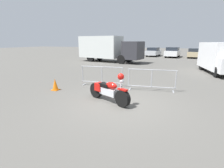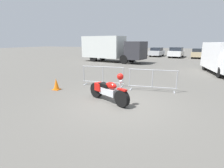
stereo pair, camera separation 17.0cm
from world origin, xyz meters
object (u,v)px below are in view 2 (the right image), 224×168
(delivery_van, at_px, (224,57))
(parked_car_black, at_px, (138,51))
(box_truck, at_px, (110,48))
(parked_car_silver, at_px, (157,52))
(motorcycle, at_px, (108,90))
(crowd_barrier_far, at_px, (152,80))
(pedestrian, at_px, (127,51))
(traffic_cone, at_px, (56,84))
(parked_car_yellow, at_px, (122,51))
(parked_car_tan, at_px, (198,53))
(parked_car_white, at_px, (176,52))
(parked_car_maroon, at_px, (105,51))
(crowd_barrier_near, at_px, (103,76))

(delivery_van, bearing_deg, parked_car_black, -154.15)
(box_truck, height_order, delivery_van, box_truck)
(parked_car_silver, bearing_deg, motorcycle, -170.21)
(crowd_barrier_far, xyz_separation_m, pedestrian, (-6.97, 17.20, 0.36))
(box_truck, relative_size, traffic_cone, 13.50)
(parked_car_black, height_order, traffic_cone, parked_car_black)
(parked_car_black, bearing_deg, crowd_barrier_far, -157.82)
(parked_car_yellow, relative_size, parked_car_tan, 1.00)
(parked_car_yellow, height_order, parked_car_white, parked_car_white)
(delivery_van, bearing_deg, parked_car_white, -174.00)
(crowd_barrier_far, xyz_separation_m, parked_car_yellow, (-9.20, 20.88, 0.14))
(parked_car_maroon, bearing_deg, crowd_barrier_far, -143.82)
(box_truck, bearing_deg, parked_car_white, 63.17)
(parked_car_tan, xyz_separation_m, traffic_cone, (-7.44, -21.98, -0.41))
(crowd_barrier_far, relative_size, parked_car_yellow, 0.56)
(pedestrian, bearing_deg, traffic_cone, -142.69)
(crowd_barrier_near, relative_size, parked_car_white, 0.51)
(crowd_barrier_near, bearing_deg, pedestrian, 103.95)
(traffic_cone, bearing_deg, delivery_van, 45.33)
(crowd_barrier_far, distance_m, pedestrian, 18.56)
(parked_car_silver, bearing_deg, parked_car_tan, -91.13)
(parked_car_yellow, bearing_deg, motorcycle, -155.87)
(parked_car_silver, xyz_separation_m, pedestrian, (-3.83, -3.81, 0.20))
(parked_car_maroon, height_order, pedestrian, pedestrian)
(crowd_barrier_near, bearing_deg, parked_car_silver, 91.20)
(crowd_barrier_near, distance_m, parked_car_white, 20.44)
(delivery_van, xyz_separation_m, parked_car_maroon, (-16.28, 13.57, -0.51))
(parked_car_white, bearing_deg, delivery_van, -157.32)
(box_truck, bearing_deg, parked_car_yellow, 111.69)
(parked_car_yellow, bearing_deg, parked_car_tan, -87.32)
(motorcycle, distance_m, traffic_cone, 3.22)
(delivery_van, height_order, traffic_cone, delivery_van)
(parked_car_maroon, bearing_deg, traffic_cone, -155.41)
(crowd_barrier_far, relative_size, pedestrian, 1.38)
(box_truck, bearing_deg, parked_car_silver, 78.47)
(parked_car_black, bearing_deg, box_truck, -179.92)
(crowd_barrier_near, height_order, box_truck, box_truck)
(crowd_barrier_near, bearing_deg, parked_car_maroon, 114.92)
(parked_car_maroon, distance_m, parked_car_silver, 9.11)
(crowd_barrier_near, bearing_deg, parked_car_black, 99.64)
(motorcycle, xyz_separation_m, parked_car_white, (1.25, 22.56, 0.29))
(box_truck, xyz_separation_m, parked_car_yellow, (-2.14, 10.02, -0.94))
(parked_car_maroon, height_order, parked_car_white, parked_car_white)
(motorcycle, xyz_separation_m, parked_car_silver, (-1.79, 23.29, 0.23))
(parked_car_black, relative_size, parked_car_white, 0.99)
(box_truck, relative_size, parked_car_black, 1.75)
(crowd_barrier_far, xyz_separation_m, parked_car_maroon, (-12.24, 20.54, 0.18))
(delivery_van, bearing_deg, crowd_barrier_far, -41.36)
(parked_car_yellow, relative_size, parked_car_silver, 0.98)
(box_truck, relative_size, parked_car_yellow, 1.90)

